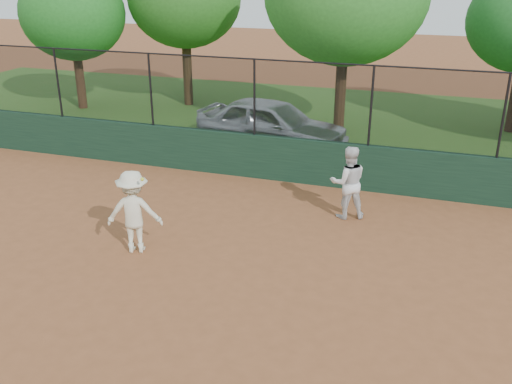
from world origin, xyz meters
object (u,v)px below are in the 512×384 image
(parked_car, at_px, (272,125))
(player_second, at_px, (348,182))
(tree_0, at_px, (72,14))
(player_main, at_px, (134,212))

(parked_car, height_order, player_second, player_second)
(parked_car, relative_size, tree_0, 0.88)
(parked_car, distance_m, player_second, 5.20)
(player_main, bearing_deg, player_second, 38.23)
(player_second, bearing_deg, parked_car, -75.43)
(tree_0, bearing_deg, player_main, -51.25)
(parked_car, xyz_separation_m, tree_0, (-8.71, 2.83, 2.79))
(parked_car, xyz_separation_m, player_second, (3.08, -4.19, 0.04))
(player_main, bearing_deg, parked_car, 84.46)
(player_second, bearing_deg, tree_0, -52.47)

